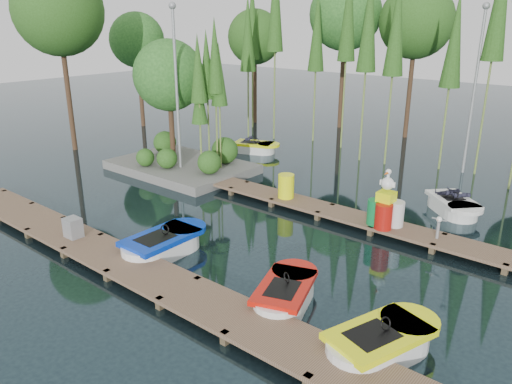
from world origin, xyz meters
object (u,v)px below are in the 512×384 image
Objects in this scene: boat_red at (285,294)px; yellow_barrel at (286,186)px; boat_blue at (163,245)px; drum_cluster at (385,210)px; utility_cabinet at (73,228)px; island at (179,100)px; boat_yellow_far at (254,147)px.

boat_red is 3.16× the size of yellow_barrel.
drum_cluster is at bearing 50.57° from boat_blue.
utility_cabinet is at bearing 172.74° from boat_red.
yellow_barrel reaches higher than utility_cabinet.
drum_cluster is (-0.01, 5.35, 0.61)m from boat_red.
yellow_barrel is at bearing 177.86° from drum_cluster.
island reaches higher than boat_yellow_far.
boat_yellow_far is 4.52× the size of utility_cabinet.
boat_yellow_far is 12.54m from utility_cabinet.
boat_yellow_far is (-9.90, 10.68, 0.01)m from boat_red.
island is 12.70m from boat_red.
boat_blue is 2.90m from utility_cabinet.
drum_cluster reaches higher than boat_blue.
boat_red is at bearing -89.86° from drum_cluster.
boat_blue is (6.22, -6.40, -2.90)m from island.
yellow_barrel is 0.47× the size of drum_cluster.
island is 10.92m from drum_cluster.
yellow_barrel is at bearing 85.67° from boat_blue.
boat_blue is at bearing -62.69° from boat_yellow_far.
boat_blue is 7.04m from drum_cluster.
boat_yellow_far reaches higher than boat_blue.
boat_red is 1.49× the size of drum_cluster.
yellow_barrel is 4.04m from drum_cluster.
boat_yellow_far is 7.83m from yellow_barrel.
drum_cluster is (4.03, -0.15, 0.11)m from yellow_barrel.
boat_yellow_far is at bearing 116.41° from boat_blue.
boat_yellow_far is 1.45× the size of drum_cluster.
boat_yellow_far is at bearing 138.52° from yellow_barrel.
boat_blue is at bearing -128.90° from drum_cluster.
drum_cluster is at bearing -5.06° from island.
utility_cabinet is at bearing -112.50° from yellow_barrel.
yellow_barrel is (6.59, -0.79, -2.44)m from island.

